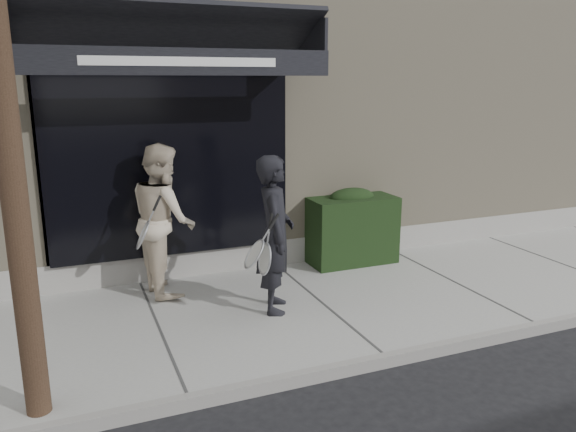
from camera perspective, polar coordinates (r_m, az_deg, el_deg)
name	(u,v)px	position (r m, az deg, el deg)	size (l,w,h in m)	color
ground	(320,310)	(7.16, 3.23, -9.47)	(80.00, 80.00, 0.00)	black
sidewalk	(320,305)	(7.14, 3.23, -9.03)	(20.00, 3.00, 0.12)	gray
curb	(385,360)	(5.91, 9.86, -14.21)	(20.00, 0.10, 0.14)	gray
building_facade	(212,84)	(11.26, -7.73, 13.18)	(14.30, 8.04, 5.64)	tan
hedge	(351,227)	(8.48, 6.41, -1.12)	(1.30, 0.70, 1.14)	black
pedestrian_front	(275,235)	(6.56, -1.36, -1.90)	(0.79, 0.87, 1.87)	black
pedestrian_back	(164,219)	(7.31, -12.53, -0.32)	(0.82, 1.03, 1.93)	beige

